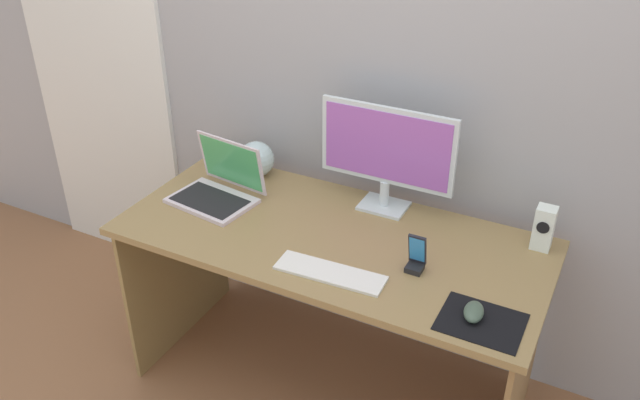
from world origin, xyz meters
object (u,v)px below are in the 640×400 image
at_px(monitor, 387,152).
at_px(phone_in_dock, 416,258).
at_px(speaker_right, 544,228).
at_px(laptop, 218,188).
at_px(keyboard_external, 330,273).
at_px(fishbowl, 256,159).
at_px(mouse, 474,312).

relative_size(monitor, phone_in_dock, 3.81).
bearing_deg(speaker_right, laptop, -169.10).
distance_m(monitor, keyboard_external, 0.53).
height_order(laptop, phone_in_dock, laptop).
relative_size(laptop, keyboard_external, 0.94).
xyz_separation_m(monitor, speaker_right, (0.60, -0.00, -0.16)).
relative_size(fishbowl, keyboard_external, 0.41).
bearing_deg(keyboard_external, phone_in_dock, 29.34).
bearing_deg(fishbowl, phone_in_dock, -21.91).
distance_m(speaker_right, phone_in_dock, 0.48).
distance_m(keyboard_external, phone_in_dock, 0.29).
bearing_deg(phone_in_dock, mouse, -31.92).
relative_size(laptop, phone_in_dock, 2.54).
distance_m(monitor, fishbowl, 0.60).
bearing_deg(laptop, fishbowl, 83.77).
bearing_deg(laptop, mouse, -12.49).
distance_m(laptop, mouse, 1.12).
height_order(laptop, fishbowl, laptop).
bearing_deg(monitor, laptop, -158.92).
distance_m(fishbowl, mouse, 1.18).
bearing_deg(laptop, speaker_right, 10.90).
bearing_deg(speaker_right, keyboard_external, -140.90).
bearing_deg(monitor, phone_in_dock, -52.70).
bearing_deg(phone_in_dock, monitor, 127.30).
height_order(monitor, mouse, monitor).
height_order(keyboard_external, phone_in_dock, phone_in_dock).
relative_size(monitor, keyboard_external, 1.41).
xyz_separation_m(speaker_right, mouse, (-0.11, -0.47, -0.06)).
relative_size(monitor, fishbowl, 3.46).
height_order(laptop, mouse, laptop).
bearing_deg(speaker_right, fishbowl, 179.56).
height_order(speaker_right, fishbowl, speaker_right).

